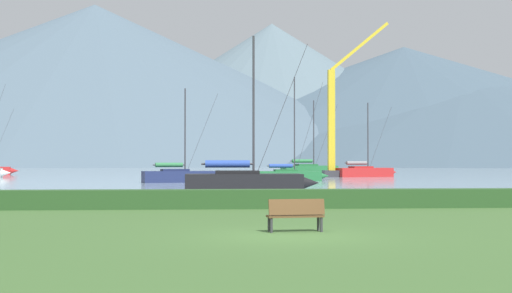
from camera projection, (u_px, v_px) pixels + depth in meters
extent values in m
plane|color=#3D602D|center=(290.00, 236.00, 19.18)|extent=(1000.00, 1000.00, 0.00)
cube|color=#8499A8|center=(214.00, 169.00, 155.77)|extent=(320.00, 246.00, 0.00)
cube|color=#284C23|center=(258.00, 199.00, 30.15)|extent=(80.00, 1.20, 0.80)
cone|color=red|center=(14.00, 171.00, 97.76)|extent=(1.38, 1.18, 0.94)
cylinder|color=#333338|center=(1.00, 140.00, 97.34)|extent=(3.26, 0.75, 8.55)
cube|color=#236B38|center=(309.00, 170.00, 100.79)|extent=(8.23, 4.25, 1.23)
cone|color=#236B38|center=(338.00, 170.00, 102.03)|extent=(1.53, 1.30, 1.05)
cube|color=#206032|center=(306.00, 167.00, 100.67)|extent=(3.24, 2.44, 0.78)
cylinder|color=#333338|center=(314.00, 135.00, 101.07)|extent=(0.16, 0.16, 9.94)
cylinder|color=#333338|center=(302.00, 161.00, 100.51)|extent=(3.48, 0.86, 0.13)
cylinder|color=#2D7542|center=(302.00, 161.00, 100.51)|extent=(3.04, 1.10, 0.49)
cylinder|color=#333338|center=(326.00, 137.00, 101.58)|extent=(3.66, 0.80, 9.46)
cube|color=black|center=(244.00, 183.00, 45.01)|extent=(7.43, 2.57, 1.17)
cone|color=black|center=(309.00, 183.00, 45.34)|extent=(1.28, 1.00, 0.99)
cube|color=black|center=(237.00, 176.00, 44.99)|extent=(2.76, 1.79, 0.74)
cylinder|color=#333338|center=(254.00, 109.00, 45.15)|extent=(0.15, 0.15, 9.40)
cylinder|color=#333338|center=(227.00, 164.00, 44.96)|extent=(3.34, 0.14, 0.13)
cylinder|color=#2847A3|center=(227.00, 164.00, 44.96)|extent=(2.84, 0.48, 0.47)
cylinder|color=#333338|center=(281.00, 113.00, 45.28)|extent=(3.53, 0.04, 8.94)
cone|color=white|center=(6.00, 173.00, 81.99)|extent=(1.31, 1.08, 0.93)
cube|color=navy|center=(179.00, 177.00, 64.72)|extent=(6.94, 3.70, 1.04)
cone|color=navy|center=(219.00, 176.00, 65.85)|extent=(1.30, 1.12, 0.88)
cube|color=#1B2449|center=(175.00, 173.00, 64.62)|extent=(2.75, 2.10, 0.66)
cylinder|color=#333338|center=(185.00, 132.00, 64.97)|extent=(0.13, 0.13, 8.10)
cylinder|color=#333338|center=(169.00, 165.00, 64.47)|extent=(2.92, 0.79, 0.11)
cylinder|color=#2D7542|center=(169.00, 165.00, 64.47)|extent=(2.55, 0.98, 0.41)
cylinder|color=#333338|center=(202.00, 135.00, 65.43)|extent=(3.06, 0.74, 7.71)
cube|color=red|center=(364.00, 172.00, 85.55)|extent=(7.32, 4.12, 1.09)
cone|color=red|center=(392.00, 172.00, 86.88)|extent=(1.39, 1.21, 0.93)
cube|color=#A52020|center=(361.00, 169.00, 85.43)|extent=(2.92, 2.29, 0.69)
cylinder|color=#333338|center=(368.00, 137.00, 85.83)|extent=(0.14, 0.14, 8.44)
cylinder|color=#333338|center=(357.00, 163.00, 85.25)|extent=(3.04, 0.94, 0.12)
cylinder|color=gray|center=(357.00, 163.00, 85.25)|extent=(2.67, 1.12, 0.44)
cylinder|color=#333338|center=(380.00, 139.00, 86.38)|extent=(3.19, 0.90, 8.03)
cube|color=#236B38|center=(289.00, 176.00, 69.12)|extent=(6.16, 2.35, 0.95)
cone|color=#236B38|center=(324.00, 176.00, 69.54)|extent=(1.08, 0.86, 0.81)
cube|color=#206032|center=(286.00, 172.00, 69.09)|extent=(2.32, 1.56, 0.61)
cylinder|color=#333338|center=(294.00, 126.00, 69.28)|extent=(0.12, 0.12, 9.73)
cylinder|color=#333338|center=(281.00, 166.00, 69.04)|extent=(2.73, 0.23, 0.10)
cylinder|color=#2847A3|center=(281.00, 166.00, 69.04)|extent=(2.34, 0.49, 0.38)
cylinder|color=#333338|center=(309.00, 129.00, 69.45)|extent=(2.88, 0.16, 9.25)
cube|color=brown|center=(295.00, 216.00, 20.27)|extent=(1.67, 0.62, 0.06)
cube|color=brown|center=(297.00, 207.00, 20.09)|extent=(1.63, 0.30, 0.45)
cylinder|color=#333338|center=(318.00, 223.00, 20.56)|extent=(0.08, 0.08, 0.45)
cylinder|color=#333338|center=(269.00, 224.00, 20.29)|extent=(0.08, 0.08, 0.45)
cylinder|color=#333338|center=(321.00, 224.00, 20.23)|extent=(0.08, 0.08, 0.45)
cylinder|color=#333338|center=(271.00, 225.00, 19.97)|extent=(0.08, 0.08, 0.45)
cube|color=#333338|center=(331.00, 174.00, 84.86)|extent=(2.00, 2.00, 0.80)
cube|color=gold|center=(331.00, 120.00, 84.98)|extent=(0.80, 0.80, 12.14)
cube|color=gold|center=(359.00, 46.00, 85.41)|extent=(7.18, 0.36, 6.05)
cone|color=#425666|center=(404.00, 105.00, 359.38)|extent=(327.15, 327.15, 59.82)
cone|color=#425666|center=(465.00, 120.00, 312.37)|extent=(287.38, 287.38, 39.13)
cone|color=slate|center=(272.00, 94.00, 360.23)|extent=(221.11, 221.11, 71.89)
cone|color=#4C6070|center=(94.00, 84.00, 330.00)|extent=(313.78, 313.78, 75.04)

